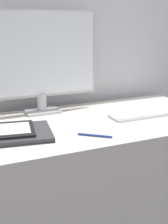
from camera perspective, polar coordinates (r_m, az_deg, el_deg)
wall_back at (r=1.68m, az=-7.94°, el=17.25°), size 3.60×0.05×2.40m
desk at (r=1.55m, az=-2.60°, el=-15.05°), size 1.43×0.60×0.73m
monitor at (r=1.52m, az=-8.05°, el=9.72°), size 0.57×0.11×0.49m
keyboard at (r=1.53m, az=10.66°, el=-0.44°), size 0.32×0.11×0.01m
laptop at (r=1.27m, az=-12.87°, el=-3.94°), size 0.33×0.27×0.02m
ereader at (r=1.28m, az=-12.50°, el=-3.12°), size 0.18×0.21×0.01m
pen at (r=1.24m, az=2.04°, el=-4.32°), size 0.11×0.09×0.01m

